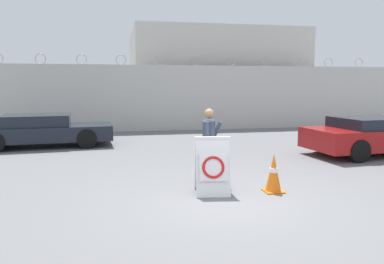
{
  "coord_description": "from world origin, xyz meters",
  "views": [
    {
      "loc": [
        -1.99,
        -6.71,
        2.23
      ],
      "look_at": [
        -0.34,
        1.54,
        1.14
      ],
      "focal_mm": 35.0,
      "sensor_mm": 36.0,
      "label": 1
    }
  ],
  "objects_px": {
    "traffic_cone_near": "(274,173)",
    "parked_car_far_side": "(375,135)",
    "security_guard": "(209,143)",
    "barricade_sign": "(212,166)",
    "parked_car_front_coupe": "(42,130)"
  },
  "relations": [
    {
      "from": "traffic_cone_near",
      "to": "parked_car_far_side",
      "type": "relative_size",
      "value": 0.17
    },
    {
      "from": "traffic_cone_near",
      "to": "parked_car_far_side",
      "type": "height_order",
      "value": "parked_car_far_side"
    },
    {
      "from": "security_guard",
      "to": "parked_car_far_side",
      "type": "relative_size",
      "value": 0.37
    },
    {
      "from": "barricade_sign",
      "to": "traffic_cone_near",
      "type": "distance_m",
      "value": 1.3
    },
    {
      "from": "barricade_sign",
      "to": "security_guard",
      "type": "xyz_separation_m",
      "value": [
        0.09,
        0.67,
        0.35
      ]
    },
    {
      "from": "traffic_cone_near",
      "to": "parked_car_front_coupe",
      "type": "distance_m",
      "value": 9.02
    },
    {
      "from": "barricade_sign",
      "to": "parked_car_front_coupe",
      "type": "relative_size",
      "value": 0.24
    },
    {
      "from": "security_guard",
      "to": "parked_car_front_coupe",
      "type": "height_order",
      "value": "security_guard"
    },
    {
      "from": "security_guard",
      "to": "parked_car_far_side",
      "type": "bearing_deg",
      "value": -45.66
    },
    {
      "from": "barricade_sign",
      "to": "security_guard",
      "type": "relative_size",
      "value": 0.69
    },
    {
      "from": "parked_car_front_coupe",
      "to": "parked_car_far_side",
      "type": "height_order",
      "value": "parked_car_far_side"
    },
    {
      "from": "traffic_cone_near",
      "to": "parked_car_front_coupe",
      "type": "bearing_deg",
      "value": 129.83
    },
    {
      "from": "traffic_cone_near",
      "to": "parked_car_far_side",
      "type": "bearing_deg",
      "value": 33.86
    },
    {
      "from": "barricade_sign",
      "to": "parked_car_far_side",
      "type": "bearing_deg",
      "value": 35.69
    },
    {
      "from": "traffic_cone_near",
      "to": "barricade_sign",
      "type": "bearing_deg",
      "value": 174.97
    }
  ]
}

